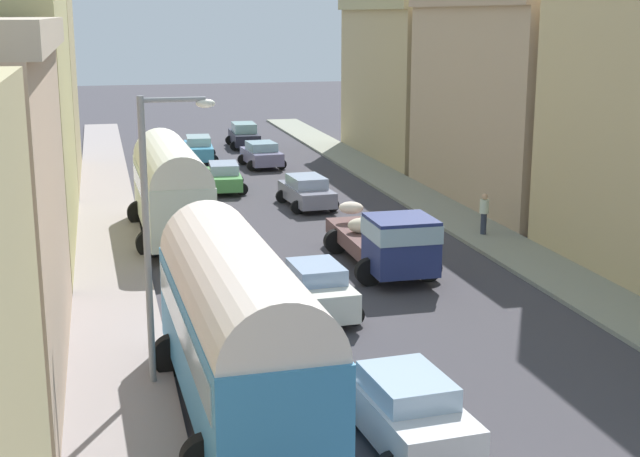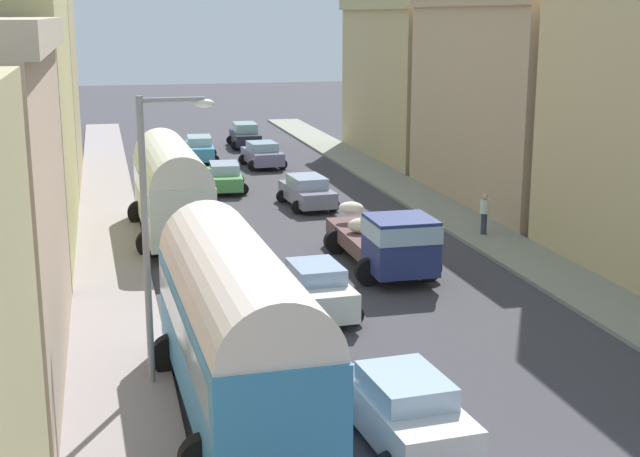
% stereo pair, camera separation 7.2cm
% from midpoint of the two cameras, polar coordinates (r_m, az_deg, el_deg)
% --- Properties ---
extents(ground_plane, '(154.00, 154.00, 0.00)m').
position_cam_midpoint_polar(ground_plane, '(39.60, -2.75, 0.86)').
color(ground_plane, '#3C3A40').
extents(sidewalk_left, '(2.50, 70.00, 0.14)m').
position_cam_midpoint_polar(sidewalk_left, '(38.90, -13.29, 0.38)').
color(sidewalk_left, gray).
rests_on(sidewalk_left, ground).
extents(sidewalk_right, '(2.50, 70.00, 0.14)m').
position_cam_midpoint_polar(sidewalk_right, '(41.56, 7.10, 1.47)').
color(sidewalk_right, gray).
rests_on(sidewalk_right, ground).
extents(building_left_3, '(5.32, 11.75, 11.77)m').
position_cam_midpoint_polar(building_left_3, '(48.83, -18.22, 9.60)').
color(building_left_3, tan).
rests_on(building_left_3, ground).
extents(building_right_2, '(4.71, 13.19, 9.69)m').
position_cam_midpoint_polar(building_right_2, '(42.47, 11.46, 8.13)').
color(building_right_2, tan).
rests_on(building_right_2, ground).
extents(building_right_3, '(5.43, 13.20, 9.54)m').
position_cam_midpoint_polar(building_right_3, '(55.39, 5.62, 9.43)').
color(building_right_3, tan).
rests_on(building_right_3, ground).
extents(parked_bus_0, '(3.48, 8.98, 3.99)m').
position_cam_midpoint_polar(parked_bus_0, '(19.49, -5.30, -5.87)').
color(parked_bus_0, teal).
rests_on(parked_bus_0, ground).
extents(parked_bus_1, '(3.32, 8.65, 3.85)m').
position_cam_midpoint_polar(parked_bus_1, '(35.56, -9.48, 2.74)').
color(parked_bus_1, silver).
rests_on(parked_bus_1, ground).
extents(cargo_truck_0, '(2.95, 6.94, 2.25)m').
position_cam_midpoint_polar(cargo_truck_0, '(30.54, 4.18, -0.68)').
color(cargo_truck_0, navy).
rests_on(cargo_truck_0, ground).
extents(car_0, '(2.40, 4.17, 1.44)m').
position_cam_midpoint_polar(car_0, '(41.03, -0.90, 2.36)').
color(car_0, gray).
rests_on(car_0, ground).
extents(car_1, '(2.46, 3.82, 1.45)m').
position_cam_midpoint_polar(car_1, '(52.02, -3.76, 4.70)').
color(car_1, slate).
rests_on(car_1, ground).
extents(car_2, '(2.30, 4.40, 1.61)m').
position_cam_midpoint_polar(car_2, '(59.97, -4.86, 5.90)').
color(car_2, '#20222F').
rests_on(car_2, ground).
extents(car_3, '(2.43, 4.03, 1.58)m').
position_cam_midpoint_polar(car_3, '(18.65, 5.39, -11.39)').
color(car_3, silver).
rests_on(car_3, ground).
extents(car_4, '(2.26, 3.71, 1.56)m').
position_cam_midpoint_polar(car_4, '(26.28, -0.31, -3.88)').
color(car_4, silver).
rests_on(car_4, ground).
extents(car_5, '(2.32, 4.10, 1.40)m').
position_cam_midpoint_polar(car_5, '(45.11, -6.15, 3.28)').
color(car_5, '#4E984A').
rests_on(car_5, ground).
extents(car_6, '(2.33, 4.40, 1.52)m').
position_cam_midpoint_polar(car_6, '(54.39, -7.73, 5.03)').
color(car_6, '#4398C7').
rests_on(car_6, ground).
extents(pedestrian_1, '(0.49, 0.49, 1.77)m').
position_cam_midpoint_polar(pedestrian_1, '(35.95, 10.28, 1.01)').
color(pedestrian_1, '#2E3546').
rests_on(pedestrian_1, ground).
extents(streetlamp_near, '(1.73, 0.28, 6.86)m').
position_cam_midpoint_polar(streetlamp_near, '(20.82, -10.46, 0.60)').
color(streetlamp_near, gray).
rests_on(streetlamp_near, ground).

